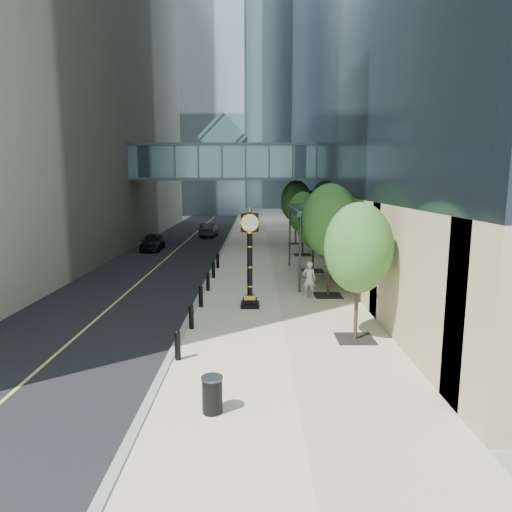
% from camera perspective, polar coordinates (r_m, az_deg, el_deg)
% --- Properties ---
extents(ground, '(320.00, 320.00, 0.00)m').
position_cam_1_polar(ground, '(14.59, 0.47, -14.52)').
color(ground, gray).
rests_on(ground, ground).
extents(road, '(8.00, 180.00, 0.02)m').
position_cam_1_polar(road, '(54.10, -7.33, 3.07)').
color(road, black).
rests_on(road, ground).
extents(sidewalk, '(8.00, 180.00, 0.06)m').
position_cam_1_polar(sidewalk, '(53.67, 1.19, 3.11)').
color(sidewalk, beige).
rests_on(sidewalk, ground).
extents(curb, '(0.25, 180.00, 0.07)m').
position_cam_1_polar(curb, '(53.74, -3.09, 3.11)').
color(curb, gray).
rests_on(curb, ground).
extents(distant_tower_b, '(26.00, 24.00, 90.00)m').
position_cam_1_polar(distant_tower_b, '(115.53, 5.18, 29.15)').
color(distant_tower_b, '#A8BDD3').
rests_on(distant_tower_b, ground).
extents(distant_tower_c, '(22.00, 22.00, 65.00)m').
position_cam_1_polar(distant_tower_c, '(136.09, -2.65, 20.67)').
color(distant_tower_c, '#A8BDD3').
rests_on(distant_tower_c, ground).
extents(skywalk, '(17.00, 4.20, 5.80)m').
position_cam_1_polar(skywalk, '(41.48, -4.08, 11.87)').
color(skywalk, '#486574').
rests_on(skywalk, ground).
extents(entrance_canopy, '(3.00, 8.00, 4.38)m').
position_cam_1_polar(entrance_canopy, '(27.63, 7.51, 5.75)').
color(entrance_canopy, '#383F44').
rests_on(entrance_canopy, ground).
extents(bollard_row, '(0.20, 16.20, 0.90)m').
position_cam_1_polar(bollard_row, '(23.13, -6.44, -4.17)').
color(bollard_row, black).
rests_on(bollard_row, sidewalk).
extents(street_trees, '(2.86, 28.67, 5.88)m').
position_cam_1_polar(street_trees, '(30.33, 7.06, 5.13)').
color(street_trees, black).
rests_on(street_trees, sidewalk).
extents(street_clock, '(0.87, 0.87, 4.59)m').
position_cam_1_polar(street_clock, '(21.12, -0.78, -1.15)').
color(street_clock, black).
rests_on(street_clock, sidewalk).
extents(trash_bin, '(0.54, 0.54, 0.90)m').
position_cam_1_polar(trash_bin, '(12.19, -5.49, -16.98)').
color(trash_bin, black).
rests_on(trash_bin, sidewalk).
extents(pedestrian, '(0.72, 0.52, 1.85)m').
position_cam_1_polar(pedestrian, '(23.24, 6.64, -2.91)').
color(pedestrian, beige).
rests_on(pedestrian, sidewalk).
extents(car_near, '(1.86, 4.26, 1.43)m').
position_cam_1_polar(car_near, '(40.00, -12.80, 1.73)').
color(car_near, black).
rests_on(car_near, road).
extents(car_far, '(1.76, 4.40, 1.42)m').
position_cam_1_polar(car_far, '(49.05, -5.87, 3.29)').
color(car_far, black).
rests_on(car_far, road).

